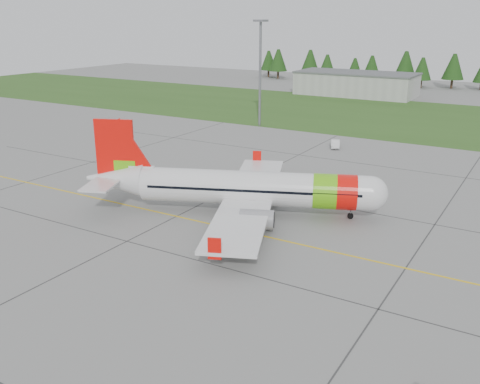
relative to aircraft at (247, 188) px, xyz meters
The scene contains 7 objects.
ground 15.86m from the aircraft, 55.28° to the right, with size 320.00×320.00×0.00m, color gray.
aircraft is the anchor object (origin of this frame).
service_van 34.99m from the aircraft, 94.87° to the left, with size 1.40×1.33×4.02m, color silver.
grass_strip 69.82m from the aircraft, 82.69° to the left, with size 320.00×50.00×0.03m, color #30561E.
taxi_guideline 10.51m from the aircraft, 28.45° to the right, with size 120.00×0.25×0.02m, color gold.
hangar_west 99.46m from the aircraft, 102.26° to the left, with size 32.00×14.00×6.00m, color #A8A8A3.
floodlight_mast 51.25m from the aircraft, 117.10° to the left, with size 0.50×0.50×20.00m, color slate.
Camera 1 is at (19.14, -35.72, 20.92)m, focal length 40.00 mm.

